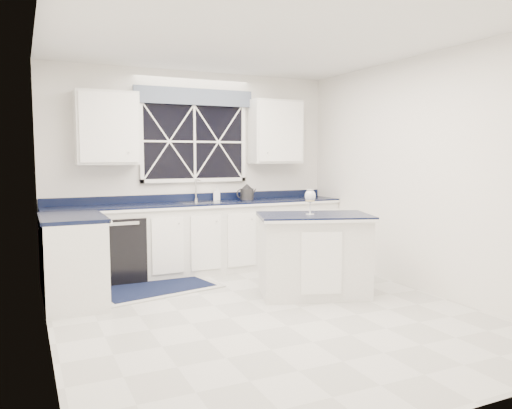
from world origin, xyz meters
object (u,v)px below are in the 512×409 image
kettle (247,192)px  soap_bottle (217,193)px  wine_glass (310,197)px  faucet (196,190)px  island (314,254)px  dishwasher (118,248)px

kettle → soap_bottle: kettle is taller
wine_glass → kettle: bearing=89.8°
faucet → wine_glass: size_ratio=1.08×
faucet → soap_bottle: size_ratio=1.52×
island → wine_glass: (-0.06, -0.00, 0.65)m
soap_bottle → island: bearing=-75.5°
island → soap_bottle: size_ratio=7.04×
wine_glass → island: bearing=4.3°
island → soap_bottle: bearing=123.4°
soap_bottle → wine_glass: bearing=-77.2°
dishwasher → soap_bottle: size_ratio=4.14×
faucet → wine_glass: (0.71, -1.80, 0.01)m
kettle → soap_bottle: size_ratio=1.60×
island → soap_bottle: soap_bottle is taller
dishwasher → faucet: (1.10, 0.19, 0.69)m
wine_glass → soap_bottle: size_ratio=1.41×
dishwasher → island: island is taller
kettle → wine_glass: wine_glass is taller
wine_glass → soap_bottle: (-0.41, 1.82, -0.07)m
dishwasher → soap_bottle: bearing=8.6°
island → kettle: bearing=110.6°
dishwasher → faucet: 1.31m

